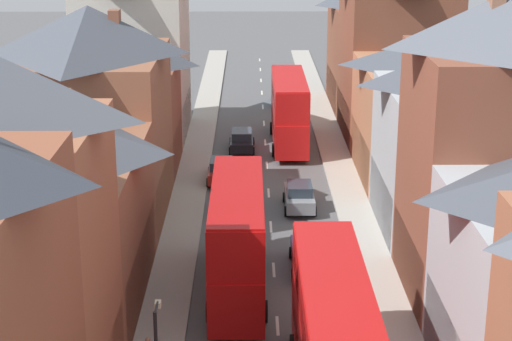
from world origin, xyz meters
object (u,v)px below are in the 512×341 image
(car_mid_black, at_px, (240,199))
(car_parked_left_b, at_px, (221,170))
(double_decker_bus_lead, at_px, (289,110))
(car_mid_white, at_px, (282,94))
(car_near_blue, at_px, (299,196))
(double_decker_bus_far_approaching, at_px, (237,238))
(double_decker_bus_mid_street, at_px, (332,335))
(car_parked_right_a, at_px, (242,140))
(car_parked_left_a, at_px, (309,255))

(car_mid_black, distance_m, car_parked_left_b, 5.83)
(double_decker_bus_lead, height_order, car_mid_white, double_decker_bus_lead)
(car_mid_black, bearing_deg, car_parked_left_b, 102.88)
(car_near_blue, bearing_deg, car_mid_white, 90.00)
(car_near_blue, relative_size, car_mid_black, 0.90)
(double_decker_bus_far_approaching, distance_m, car_mid_white, 40.29)
(double_decker_bus_mid_street, bearing_deg, double_decker_bus_far_approaching, 110.78)
(double_decker_bus_mid_street, xyz_separation_m, car_mid_white, (0.01, 49.56, -1.98))
(car_near_blue, distance_m, car_mid_black, 3.61)
(double_decker_bus_lead, bearing_deg, double_decker_bus_far_approaching, -97.95)
(double_decker_bus_lead, distance_m, car_parked_right_a, 4.33)
(car_near_blue, bearing_deg, car_parked_left_b, 132.33)
(double_decker_bus_mid_street, relative_size, car_parked_right_a, 2.45)
(car_parked_left_a, height_order, car_mid_white, car_mid_white)
(double_decker_bus_mid_street, relative_size, car_mid_black, 2.39)
(double_decker_bus_far_approaching, distance_m, car_near_blue, 12.27)
(car_mid_white, bearing_deg, car_parked_right_a, -102.96)
(car_parked_right_a, bearing_deg, car_mid_white, 77.04)
(car_near_blue, xyz_separation_m, car_parked_left_a, (0.00, -8.93, -0.04))
(double_decker_bus_mid_street, xyz_separation_m, car_mid_black, (-3.59, 20.75, -2.02))
(double_decker_bus_far_approaching, bearing_deg, car_parked_left_a, 36.14)
(double_decker_bus_lead, distance_m, double_decker_bus_mid_street, 35.26)
(car_parked_right_a, distance_m, car_mid_black, 13.17)
(car_parked_left_b, bearing_deg, car_mid_black, -77.12)
(double_decker_bus_lead, relative_size, car_mid_black, 2.39)
(car_near_blue, bearing_deg, double_decker_bus_far_approaching, -107.33)
(car_near_blue, height_order, car_parked_left_a, car_near_blue)
(double_decker_bus_mid_street, xyz_separation_m, car_parked_left_a, (0.01, 12.12, -2.02))
(double_decker_bus_mid_street, distance_m, car_mid_black, 21.15)
(car_parked_left_a, bearing_deg, car_parked_left_b, 108.90)
(car_parked_right_a, bearing_deg, car_mid_black, -90.00)
(car_mid_black, bearing_deg, car_near_blue, 4.84)
(double_decker_bus_far_approaching, relative_size, car_parked_right_a, 2.45)
(double_decker_bus_mid_street, bearing_deg, car_mid_black, 99.82)
(double_decker_bus_far_approaching, bearing_deg, double_decker_bus_lead, 82.05)
(double_decker_bus_far_approaching, distance_m, car_mid_black, 11.44)
(car_parked_left_b, height_order, car_mid_white, car_mid_white)
(double_decker_bus_lead, xyz_separation_m, car_near_blue, (0.01, -14.21, -1.97))
(double_decker_bus_far_approaching, xyz_separation_m, car_mid_white, (3.61, 40.08, -1.98))
(double_decker_bus_lead, bearing_deg, car_mid_black, -103.90)
(double_decker_bus_lead, height_order, car_near_blue, double_decker_bus_lead)
(double_decker_bus_lead, distance_m, car_parked_left_b, 10.29)
(car_parked_right_a, bearing_deg, car_near_blue, -74.37)
(car_mid_white, bearing_deg, car_parked_left_a, -90.00)
(double_decker_bus_lead, height_order, car_parked_right_a, double_decker_bus_lead)
(double_decker_bus_mid_street, height_order, car_parked_right_a, double_decker_bus_mid_street)
(car_parked_left_a, relative_size, car_mid_white, 0.98)
(double_decker_bus_lead, xyz_separation_m, car_parked_left_b, (-4.89, -8.83, -2.01))
(double_decker_bus_far_approaching, relative_size, car_parked_left_a, 2.44)
(double_decker_bus_far_approaching, bearing_deg, double_decker_bus_mid_street, -69.22)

